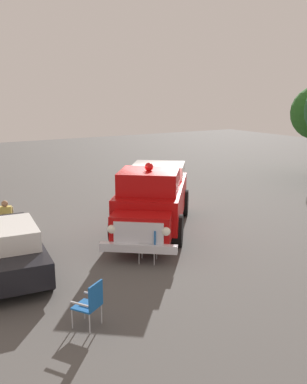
{
  "coord_description": "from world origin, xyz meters",
  "views": [
    {
      "loc": [
        -7.75,
        -12.84,
        4.84
      ],
      "look_at": [
        -0.14,
        -0.26,
        1.34
      ],
      "focal_mm": 39.59,
      "sensor_mm": 36.0,
      "label": 1
    }
  ],
  "objects_px": {
    "vintage_fire_truck": "(153,197)",
    "lawn_chair_spare": "(152,243)",
    "spectator_seated": "(6,218)",
    "lawn_chair_by_car": "(91,302)",
    "lawn_chair_near_truck": "(6,220)",
    "classic_hot_rod": "(5,247)"
  },
  "relations": [
    {
      "from": "lawn_chair_near_truck",
      "to": "lawn_chair_by_car",
      "type": "xyz_separation_m",
      "value": [
        0.21,
        -6.8,
        0.0
      ]
    },
    {
      "from": "lawn_chair_near_truck",
      "to": "lawn_chair_spare",
      "type": "bearing_deg",
      "value": -55.19
    },
    {
      "from": "vintage_fire_truck",
      "to": "classic_hot_rod",
      "type": "relative_size",
      "value": 1.32
    },
    {
      "from": "lawn_chair_near_truck",
      "to": "classic_hot_rod",
      "type": "bearing_deg",
      "value": -103.06
    },
    {
      "from": "lawn_chair_spare",
      "to": "spectator_seated",
      "type": "xyz_separation_m",
      "value": [
        -3.14,
        4.32,
        0.11
      ]
    },
    {
      "from": "lawn_chair_spare",
      "to": "lawn_chair_by_car",
      "type": "bearing_deg",
      "value": -140.89
    },
    {
      "from": "lawn_chair_near_truck",
      "to": "lawn_chair_spare",
      "type": "distance_m",
      "value": 5.42
    },
    {
      "from": "vintage_fire_truck",
      "to": "spectator_seated",
      "type": "height_order",
      "value": "vintage_fire_truck"
    },
    {
      "from": "classic_hot_rod",
      "to": "spectator_seated",
      "type": "bearing_deg",
      "value": 77.19
    },
    {
      "from": "lawn_chair_by_car",
      "to": "lawn_chair_spare",
      "type": "bearing_deg",
      "value": 39.11
    },
    {
      "from": "lawn_chair_near_truck",
      "to": "lawn_chair_by_car",
      "type": "bearing_deg",
      "value": -88.27
    },
    {
      "from": "vintage_fire_truck",
      "to": "lawn_chair_by_car",
      "type": "distance_m",
      "value": 6.61
    },
    {
      "from": "lawn_chair_near_truck",
      "to": "lawn_chair_by_car",
      "type": "height_order",
      "value": "same"
    },
    {
      "from": "spectator_seated",
      "to": "lawn_chair_near_truck",
      "type": "bearing_deg",
      "value": 71.19
    },
    {
      "from": "vintage_fire_truck",
      "to": "spectator_seated",
      "type": "relative_size",
      "value": 4.66
    },
    {
      "from": "lawn_chair_spare",
      "to": "vintage_fire_truck",
      "type": "bearing_deg",
      "value": 58.55
    },
    {
      "from": "lawn_chair_spare",
      "to": "spectator_seated",
      "type": "distance_m",
      "value": 5.34
    },
    {
      "from": "lawn_chair_by_car",
      "to": "spectator_seated",
      "type": "xyz_separation_m",
      "value": [
        -0.25,
        6.67,
        0.11
      ]
    },
    {
      "from": "classic_hot_rod",
      "to": "lawn_chair_by_car",
      "type": "bearing_deg",
      "value": -76.36
    },
    {
      "from": "classic_hot_rod",
      "to": "lawn_chair_spare",
      "type": "bearing_deg",
      "value": -20.32
    },
    {
      "from": "lawn_chair_near_truck",
      "to": "spectator_seated",
      "type": "relative_size",
      "value": 0.79
    },
    {
      "from": "vintage_fire_truck",
      "to": "lawn_chair_spare",
      "type": "height_order",
      "value": "vintage_fire_truck"
    }
  ]
}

